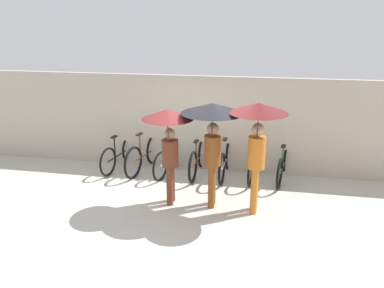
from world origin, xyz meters
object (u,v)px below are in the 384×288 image
Objects in this scene: parked_bicycle_4 at (225,161)px; pedestrian_trailing at (258,128)px; parked_bicycle_0 at (119,154)px; parked_bicycle_6 at (283,165)px; pedestrian_leading at (169,131)px; parked_bicycle_3 at (198,159)px; parked_bicycle_5 at (254,162)px; parked_bicycle_1 at (144,155)px; parked_bicycle_2 at (170,158)px; pedestrian_center at (212,124)px.

pedestrian_trailing is at bearing -154.01° from parked_bicycle_4.
pedestrian_trailing is at bearing -108.22° from parked_bicycle_0.
pedestrian_leading is at bearing 136.90° from parked_bicycle_6.
parked_bicycle_3 is 0.96× the size of parked_bicycle_5.
pedestrian_trailing is (2.67, -1.69, 1.31)m from parked_bicycle_1.
parked_bicycle_2 is 0.94× the size of parked_bicycle_6.
parked_bicycle_1 is 1.97m from parked_bicycle_4.
parked_bicycle_0 is 0.96× the size of parked_bicycle_1.
parked_bicycle_5 is at bearing -84.88° from pedestrian_trailing.
parked_bicycle_0 is 1.97m from parked_bicycle_3.
parked_bicycle_3 is (1.97, -0.03, 0.01)m from parked_bicycle_0.
parked_bicycle_4 is at bearing -63.79° from pedestrian_trailing.
parked_bicycle_3 is 2.02m from pedestrian_leading.
pedestrian_trailing is at bearing 170.86° from parked_bicycle_6.
parked_bicycle_0 is 0.98× the size of parked_bicycle_6.
parked_bicycle_1 is at bearing 101.10° from parked_bicycle_6.
parked_bicycle_6 is (3.94, -0.01, -0.00)m from parked_bicycle_0.
parked_bicycle_1 is 2.24m from pedestrian_leading.
pedestrian_trailing is at bearing -137.90° from parked_bicycle_3.
pedestrian_trailing is (1.64, -0.06, 0.17)m from pedestrian_leading.
parked_bicycle_1 is (0.66, -0.05, 0.03)m from parked_bicycle_0.
parked_bicycle_0 is 0.97× the size of parked_bicycle_5.
parked_bicycle_3 is at bearing 92.80° from parked_bicycle_4.
parked_bicycle_5 is 2.18m from pedestrian_trailing.
parked_bicycle_0 is 1.01× the size of parked_bicycle_3.
pedestrian_leading is 0.84m from pedestrian_center.
parked_bicycle_2 reaches higher than parked_bicycle_4.
parked_bicycle_5 is 1.01× the size of parked_bicycle_6.
parked_bicycle_3 is at bearing -72.66° from parked_bicycle_2.
parked_bicycle_3 is at bearing 98.23° from parked_bicycle_5.
parked_bicycle_5 is at bearing -84.58° from parked_bicycle_3.
parked_bicycle_4 is at bearing -74.74° from parked_bicycle_2.
parked_bicycle_6 is at bearing -85.08° from parked_bicycle_4.
pedestrian_leading is (-2.25, -1.67, 1.17)m from parked_bicycle_6.
parked_bicycle_0 is 0.66m from parked_bicycle_1.
pedestrian_leading is (1.03, -1.63, 1.14)m from parked_bicycle_1.
parked_bicycle_1 is 2.78m from pedestrian_center.
pedestrian_leading reaches higher than parked_bicycle_3.
parked_bicycle_6 is at bearing -77.41° from parked_bicycle_1.
parked_bicycle_5 is (3.29, 0.01, 0.02)m from parked_bicycle_0.
parked_bicycle_0 is at bearing 96.43° from parked_bicycle_5.
parked_bicycle_5 is at bearing -134.16° from pedestrian_leading.
parked_bicycle_6 is at bearing -144.25° from pedestrian_leading.
parked_bicycle_6 is (1.32, 0.03, -0.02)m from parked_bicycle_4.
parked_bicycle_0 is 0.81× the size of pedestrian_center.
pedestrian_trailing is at bearing -172.31° from parked_bicycle_5.
pedestrian_center reaches higher than parked_bicycle_1.
parked_bicycle_6 is 2.56m from pedestrian_center.
parked_bicycle_0 is at bearing 100.59° from parked_bicycle_2.
parked_bicycle_2 is at bearing -80.58° from parked_bicycle_1.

